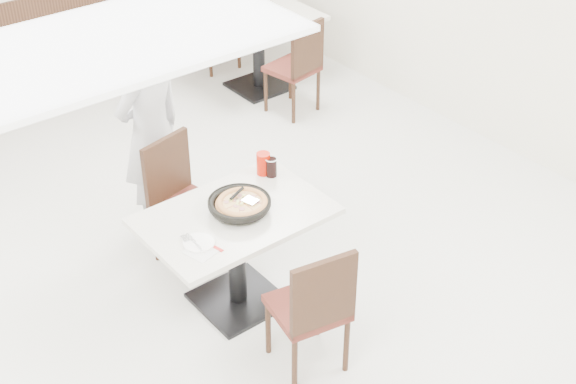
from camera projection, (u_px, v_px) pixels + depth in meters
floor at (244, 288)px, 5.69m from camera, size 7.00×7.00×0.00m
wall_right at (541, 3)px, 6.44m from camera, size 0.04×7.00×2.80m
wainscot_back at (29, 55)px, 7.64m from camera, size 5.90×0.03×1.10m
fluo_panel_a at (101, 46)px, 2.38m from camera, size 1.20×0.60×0.02m
main_table at (237, 259)px, 5.36m from camera, size 1.28×0.92×0.75m
chair_near at (307, 305)px, 4.84m from camera, size 0.49×0.49×0.95m
chair_far at (188, 205)px, 5.71m from camera, size 0.50×0.50×0.95m
trivet at (252, 209)px, 5.16m from camera, size 0.14×0.14×0.04m
pizza_pan at (240, 206)px, 5.15m from camera, size 0.42×0.42×0.01m
pizza at (242, 205)px, 5.13m from camera, size 0.38×0.38×0.02m
pizza_server at (250, 200)px, 5.11m from camera, size 0.10×0.11×0.00m
napkin at (202, 251)px, 4.83m from camera, size 0.21×0.21×0.00m
side_plate at (199, 243)px, 4.88m from camera, size 0.22×0.22×0.01m
fork at (195, 243)px, 4.87m from camera, size 0.03×0.18×0.00m
cola_glass at (271, 168)px, 5.49m from camera, size 0.08×0.08×0.13m
red_cup at (263, 164)px, 5.50m from camera, size 0.10×0.10×0.16m
diner_person at (151, 132)px, 5.86m from camera, size 0.68×0.52×1.66m
bg_table_right at (259, 54)px, 8.08m from camera, size 1.22×0.83×0.75m
bg_chair_right_near at (292, 66)px, 7.61m from camera, size 0.49×0.49×0.95m
bg_chair_right_far at (214, 25)px, 8.44m from camera, size 0.43×0.43×0.95m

